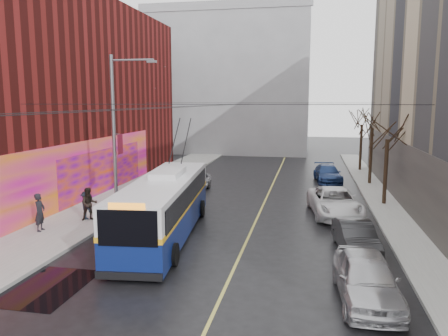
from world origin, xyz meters
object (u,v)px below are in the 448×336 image
object	(u,v)px
parked_car_a	(366,278)
parked_car_b	(356,237)
parked_car_c	(335,202)
pedestrian_a	(40,212)
streetlight_pole	(117,132)
trolleybus	(165,206)
tree_mid	(373,118)
parked_car_d	(328,174)
pedestrian_c	(86,205)
pedestrian_b	(89,204)
following_car	(196,181)
tree_far	(362,116)
tree_near	(388,127)

from	to	relation	value
parked_car_a	parked_car_b	size ratio (longest dim) A/B	1.15
parked_car_b	parked_car_c	size ratio (longest dim) A/B	0.72
parked_car_b	parked_car_c	xyz separation A→B (m)	(-0.57, 6.19, 0.11)
parked_car_c	pedestrian_a	distance (m)	15.90
streetlight_pole	trolleybus	xyz separation A→B (m)	(3.62, -2.72, -3.31)
tree_mid	parked_car_a	bearing A→B (deg)	-97.45
trolleybus	parked_car_d	bearing A→B (deg)	57.23
pedestrian_a	pedestrian_c	xyz separation A→B (m)	(1.15, 2.46, -0.17)
parked_car_d	pedestrian_b	distance (m)	19.82
following_car	parked_car_d	bearing A→B (deg)	31.26
tree_far	streetlight_pole	bearing A→B (deg)	-127.12
trolleybus	following_car	bearing A→B (deg)	91.23
streetlight_pole	pedestrian_c	size ratio (longest dim) A/B	5.80
tree_far	trolleybus	xyz separation A→B (m)	(-11.52, -22.72, -3.60)
tree_near	following_car	world-z (taller)	tree_near
tree_mid	tree_far	size ratio (longest dim) A/B	1.02
parked_car_d	streetlight_pole	bearing A→B (deg)	-137.48
tree_mid	pedestrian_b	bearing A→B (deg)	-138.89
parked_car_d	pedestrian_b	xyz separation A→B (m)	(-13.10, -14.86, 0.36)
tree_near	tree_mid	world-z (taller)	tree_mid
pedestrian_a	pedestrian_b	bearing A→B (deg)	-38.75
parked_car_a	parked_car_d	xyz separation A→B (m)	(-0.44, 21.74, -0.11)
parked_car_a	parked_car_d	size ratio (longest dim) A/B	0.98
trolleybus	following_car	world-z (taller)	trolleybus
parked_car_a	pedestrian_b	world-z (taller)	pedestrian_b
streetlight_pole	tree_near	size ratio (longest dim) A/B	1.41
tree_near	tree_mid	size ratio (longest dim) A/B	0.96
streetlight_pole	tree_far	distance (m)	25.09
tree_far	parked_car_c	world-z (taller)	tree_far
tree_near	pedestrian_c	distance (m)	18.47
streetlight_pole	parked_car_d	bearing A→B (deg)	48.80
tree_near	parked_car_c	distance (m)	6.09
trolleybus	parked_car_d	world-z (taller)	trolleybus
tree_mid	parked_car_a	xyz separation A→B (m)	(-2.76, -21.10, -4.46)
tree_mid	parked_car_c	world-z (taller)	tree_mid
parked_car_a	parked_car_d	bearing A→B (deg)	87.79
tree_mid	parked_car_c	size ratio (longest dim) A/B	1.19
parked_car_a	pedestrian_c	bearing A→B (deg)	149.63
pedestrian_a	pedestrian_c	size ratio (longest dim) A/B	1.22
pedestrian_c	trolleybus	bearing A→B (deg)	-151.29
tree_far	parked_car_d	distance (m)	8.40
tree_far	pedestrian_a	distance (m)	29.73
streetlight_pole	tree_mid	distance (m)	19.96
tree_near	pedestrian_b	bearing A→B (deg)	-156.10
tree_far	parked_car_c	xyz separation A→B (m)	(-3.20, -17.05, -4.36)
streetlight_pole	tree_near	bearing A→B (deg)	21.62
pedestrian_c	parked_car_b	bearing A→B (deg)	-142.01
parked_car_b	pedestrian_b	xyz separation A→B (m)	(-13.68, 2.01, 0.38)
trolleybus	pedestrian_a	world-z (taller)	trolleybus
following_car	pedestrian_a	size ratio (longest dim) A/B	2.14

